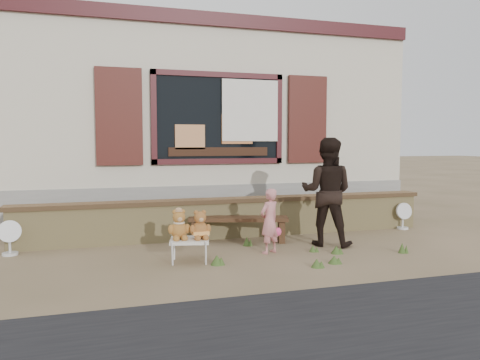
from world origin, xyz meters
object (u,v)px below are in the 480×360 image
object	(u,v)px
teddy_bear_left	(179,224)
child	(269,221)
bench	(238,224)
adult	(327,192)
folding_chair	(190,241)
teddy_bear_right	(200,224)

from	to	relation	value
teddy_bear_left	child	xyz separation A→B (m)	(1.34, 0.13, -0.05)
bench	teddy_bear_left	distance (m)	1.52
child	adult	distance (m)	1.13
bench	adult	world-z (taller)	adult
child	folding_chair	bearing A→B (deg)	-20.85
teddy_bear_right	adult	bearing A→B (deg)	24.50
bench	teddy_bear_left	size ratio (longest dim) A/B	3.97
teddy_bear_left	bench	bearing A→B (deg)	54.27
teddy_bear_right	child	xyz separation A→B (m)	(1.06, 0.19, -0.04)
folding_chair	teddy_bear_right	size ratio (longest dim) A/B	1.52
folding_chair	teddy_bear_left	size ratio (longest dim) A/B	1.48
teddy_bear_right	folding_chair	bearing A→B (deg)	180.00
teddy_bear_left	folding_chair	bearing A→B (deg)	0.00
bench	teddy_bear_right	bearing A→B (deg)	-111.72
folding_chair	child	distance (m)	1.22
folding_chair	bench	bearing A→B (deg)	58.84
bench	adult	distance (m)	1.50
bench	teddy_bear_right	xyz separation A→B (m)	(-0.86, -1.06, 0.22)
child	teddy_bear_left	bearing A→B (deg)	-22.94
folding_chair	teddy_bear_right	bearing A→B (deg)	-0.00
teddy_bear_right	adult	distance (m)	2.17
bench	teddy_bear_left	xyz separation A→B (m)	(-1.13, -1.00, 0.22)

